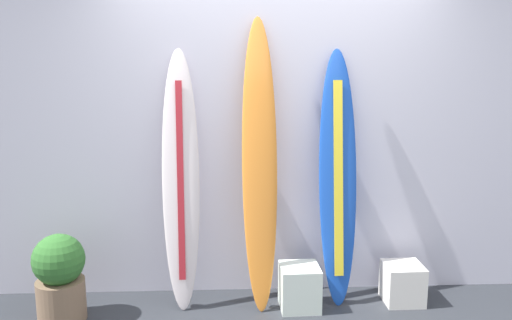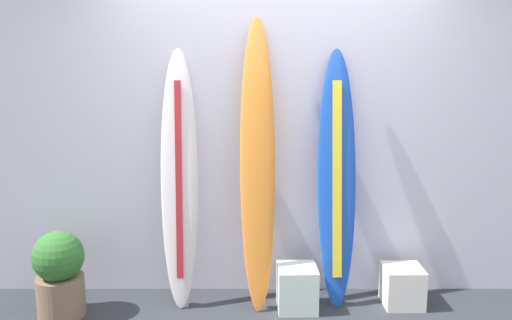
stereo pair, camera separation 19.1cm
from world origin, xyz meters
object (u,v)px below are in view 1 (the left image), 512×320
surfboard_ivory (181,182)px  surfboard_sunset (260,167)px  display_block_center (300,287)px  surfboard_cobalt (338,180)px  potted_plant (60,276)px  display_block_left (403,283)px

surfboard_ivory → surfboard_sunset: (0.58, -0.02, 0.11)m
display_block_center → surfboard_ivory: bearing=171.4°
surfboard_sunset → surfboard_cobalt: (0.59, 0.04, -0.11)m
display_block_center → potted_plant: potted_plant is taller
surfboard_sunset → potted_plant: 1.61m
display_block_center → surfboard_cobalt: bearing=26.5°
surfboard_cobalt → potted_plant: (-2.01, -0.25, -0.61)m
display_block_left → surfboard_cobalt: bearing=170.9°
surfboard_ivory → potted_plant: surfboard_ivory is taller
surfboard_cobalt → display_block_center: size_ratio=5.87×
surfboard_ivory → display_block_center: (0.87, -0.13, -0.78)m
surfboard_ivory → display_block_left: size_ratio=6.43×
surfboard_cobalt → display_block_center: (-0.29, -0.15, -0.78)m
surfboard_sunset → surfboard_cobalt: bearing=3.6°
surfboard_sunset → display_block_center: (0.29, -0.11, -0.89)m
surfboard_cobalt → display_block_left: 0.94m
surfboard_ivory → display_block_center: surfboard_ivory is taller
display_block_left → display_block_center: display_block_center is taller
surfboard_ivory → display_block_left: 1.85m
display_block_left → display_block_center: 0.80m
surfboard_ivory → surfboard_cobalt: (1.16, 0.01, -0.00)m
surfboard_ivory → potted_plant: bearing=-164.4°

